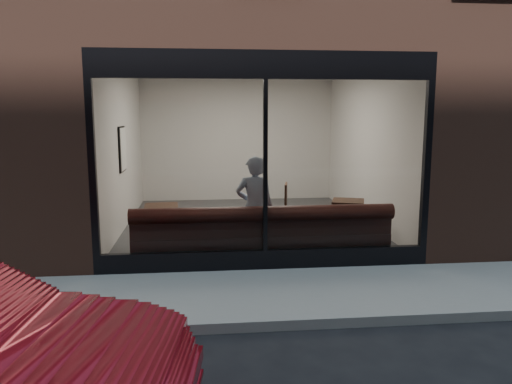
{
  "coord_description": "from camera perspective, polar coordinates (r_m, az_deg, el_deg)",
  "views": [
    {
      "loc": [
        -0.89,
        -5.12,
        2.35
      ],
      "look_at": [
        -0.1,
        2.4,
        1.12
      ],
      "focal_mm": 35.0,
      "sensor_mm": 36.0,
      "label": 1
    }
  ],
  "objects": [
    {
      "name": "cafe_ceiling",
      "position": [
        10.19,
        -1.01,
        13.96
      ],
      "size": [
        6.0,
        6.0,
        0.0
      ],
      "primitive_type": "plane",
      "rotation": [
        3.14,
        0.0,
        0.0
      ],
      "color": "white",
      "rests_on": "host_building_upper"
    },
    {
      "name": "storefront_kick",
      "position": [
        7.55,
        1.03,
        -7.72
      ],
      "size": [
        5.0,
        0.1,
        0.3
      ],
      "primitive_type": "cube",
      "color": "black",
      "rests_on": "ground"
    },
    {
      "name": "cafe_chair_right",
      "position": [
        9.9,
        2.3,
        -3.08
      ],
      "size": [
        0.55,
        0.55,
        0.04
      ],
      "primitive_type": "cube",
      "rotation": [
        0.0,
        0.0,
        2.95
      ],
      "color": "#311C13",
      "rests_on": "cafe_floor"
    },
    {
      "name": "wall_poster",
      "position": [
        10.08,
        -14.94,
        4.77
      ],
      "size": [
        0.02,
        0.61,
        0.82
      ],
      "primitive_type": "cube",
      "color": "white",
      "rests_on": "cafe_wall_left"
    },
    {
      "name": "host_building_pier_left",
      "position": [
        13.45,
        -18.36,
        5.57
      ],
      "size": [
        2.5,
        12.0,
        3.2
      ],
      "primitive_type": "cube",
      "color": "brown",
      "rests_on": "ground"
    },
    {
      "name": "storefront_glass",
      "position": [
        7.24,
        1.09,
        2.87
      ],
      "size": [
        4.8,
        0.0,
        4.8
      ],
      "primitive_type": "plane",
      "rotation": [
        1.57,
        0.0,
        0.0
      ],
      "color": "white",
      "rests_on": "storefront_kick"
    },
    {
      "name": "cafe_wall_left",
      "position": [
        10.27,
        -15.0,
        4.73
      ],
      "size": [
        0.0,
        6.0,
        6.0
      ],
      "primitive_type": "plane",
      "rotation": [
        1.57,
        0.0,
        1.57
      ],
      "color": "silver",
      "rests_on": "ground"
    },
    {
      "name": "cafe_table_left",
      "position": [
        8.69,
        -10.79,
        -1.62
      ],
      "size": [
        0.6,
        0.6,
        0.04
      ],
      "primitive_type": "cube",
      "rotation": [
        0.0,
        0.0,
        0.07
      ],
      "color": "#311C13",
      "rests_on": "cafe_floor"
    },
    {
      "name": "banquette",
      "position": [
        7.91,
        0.68,
        -6.36
      ],
      "size": [
        4.0,
        0.55,
        0.45
      ],
      "primitive_type": "cube",
      "color": "#371415",
      "rests_on": "cafe_floor"
    },
    {
      "name": "cafe_table_right",
      "position": [
        9.16,
        10.5,
        -1.05
      ],
      "size": [
        0.71,
        0.71,
        0.04
      ],
      "primitive_type": "cube",
      "rotation": [
        0.0,
        0.0,
        -0.32
      ],
      "color": "#311C13",
      "rests_on": "cafe_floor"
    },
    {
      "name": "sidewalk_near",
      "position": [
        6.61,
        2.16,
        -11.55
      ],
      "size": [
        40.0,
        2.0,
        0.01
      ],
      "primitive_type": "cube",
      "color": "gray",
      "rests_on": "ground"
    },
    {
      "name": "ground",
      "position": [
        5.7,
        3.64,
        -15.15
      ],
      "size": [
        120.0,
        120.0,
        0.0
      ],
      "primitive_type": "plane",
      "color": "black",
      "rests_on": "ground"
    },
    {
      "name": "storefront_header",
      "position": [
        7.25,
        1.1,
        14.36
      ],
      "size": [
        5.0,
        0.1,
        0.4
      ],
      "primitive_type": "cube",
      "color": "black",
      "rests_on": "host_building_upper"
    },
    {
      "name": "kerb_near",
      "position": [
        5.63,
        3.73,
        -14.8
      ],
      "size": [
        40.0,
        0.1,
        0.12
      ],
      "primitive_type": "cube",
      "color": "gray",
      "rests_on": "ground"
    },
    {
      "name": "cafe_wall_back",
      "position": [
        13.16,
        -2.13,
        5.96
      ],
      "size": [
        5.0,
        0.0,
        5.0
      ],
      "primitive_type": "plane",
      "rotation": [
        1.57,
        0.0,
        0.0
      ],
      "color": "silver",
      "rests_on": "ground"
    },
    {
      "name": "cafe_wall_right",
      "position": [
        10.69,
        12.48,
        4.99
      ],
      "size": [
        0.0,
        6.0,
        6.0
      ],
      "primitive_type": "plane",
      "rotation": [
        1.57,
        0.0,
        -1.57
      ],
      "color": "silver",
      "rests_on": "ground"
    },
    {
      "name": "person",
      "position": [
        7.97,
        -0.16,
        -1.79
      ],
      "size": [
        0.63,
        0.43,
        1.65
      ],
      "primitive_type": "imported",
      "rotation": [
        0.0,
        0.0,
        3.08
      ],
      "color": "#97A8C3",
      "rests_on": "cafe_floor"
    },
    {
      "name": "host_building_pier_right",
      "position": [
        13.93,
        13.53,
        5.9
      ],
      "size": [
        2.5,
        12.0,
        3.2
      ],
      "primitive_type": "cube",
      "color": "brown",
      "rests_on": "ground"
    },
    {
      "name": "storefront_mullion",
      "position": [
        7.27,
        1.07,
        2.9
      ],
      "size": [
        0.06,
        0.1,
        2.5
      ],
      "primitive_type": "cube",
      "color": "black",
      "rests_on": "storefront_kick"
    },
    {
      "name": "host_building_backfill",
      "position": [
        16.16,
        -2.86,
        6.57
      ],
      "size": [
        5.0,
        6.0,
        3.2
      ],
      "primitive_type": "cube",
      "color": "brown",
      "rests_on": "ground"
    },
    {
      "name": "cafe_floor",
      "position": [
        10.42,
        -0.96,
        -3.69
      ],
      "size": [
        6.0,
        6.0,
        0.0
      ],
      "primitive_type": "plane",
      "color": "#2D2D30",
      "rests_on": "ground"
    }
  ]
}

